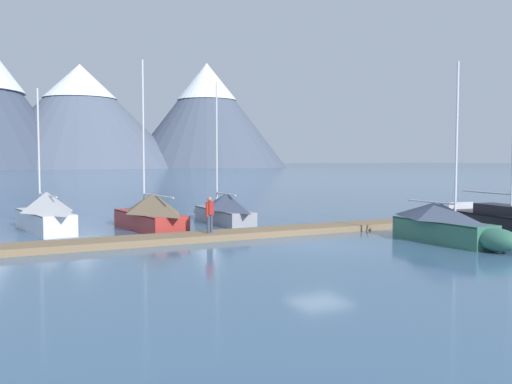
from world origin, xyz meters
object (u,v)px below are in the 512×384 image
at_px(sailboat_mid_dock_port, 223,209).
at_px(sailboat_mid_dock_starboard, 448,224).
at_px(sailboat_nearest_berth, 44,212).
at_px(person_on_dock, 210,212).
at_px(sailboat_second_berth, 148,212).
at_px(sailboat_far_berth, 508,224).

relative_size(sailboat_mid_dock_port, sailboat_mid_dock_starboard, 1.04).
xyz_separation_m(sailboat_nearest_berth, person_on_dock, (6.51, -6.66, 0.29)).
xyz_separation_m(sailboat_second_berth, sailboat_far_berth, (14.32, -10.77, -0.27)).
relative_size(sailboat_nearest_berth, sailboat_mid_dock_starboard, 0.94).
height_order(sailboat_mid_dock_port, sailboat_mid_dock_starboard, sailboat_mid_dock_port).
distance_m(sailboat_mid_dock_port, person_on_dock, 6.54).
distance_m(sailboat_nearest_berth, sailboat_mid_dock_port, 9.73).
distance_m(sailboat_nearest_berth, sailboat_far_berth, 23.07).
bearing_deg(sailboat_mid_dock_starboard, sailboat_nearest_berth, 140.49).
bearing_deg(sailboat_mid_dock_port, sailboat_nearest_berth, 174.34).
bearing_deg(sailboat_second_berth, sailboat_mid_dock_port, 10.36).
xyz_separation_m(sailboat_second_berth, sailboat_mid_dock_port, (4.66, 0.85, -0.09)).
distance_m(sailboat_nearest_berth, person_on_dock, 9.32).
xyz_separation_m(sailboat_far_berth, person_on_dock, (-12.82, 5.92, 0.61)).
bearing_deg(person_on_dock, sailboat_nearest_berth, 134.37).
height_order(sailboat_mid_dock_starboard, person_on_dock, sailboat_mid_dock_starboard).
bearing_deg(person_on_dock, sailboat_mid_dock_port, 60.95).
bearing_deg(person_on_dock, sailboat_far_berth, -24.78).
height_order(sailboat_mid_dock_port, person_on_dock, sailboat_mid_dock_port).
bearing_deg(person_on_dock, sailboat_second_berth, 107.14).
relative_size(sailboat_nearest_berth, person_on_dock, 4.39).
bearing_deg(sailboat_nearest_berth, sailboat_second_berth, -19.85).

